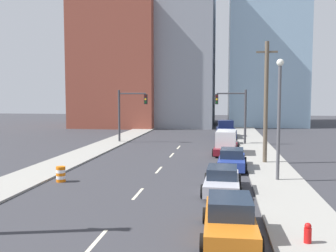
{
  "coord_description": "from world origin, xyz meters",
  "views": [
    {
      "loc": [
        4.49,
        -5.09,
        5.24
      ],
      "look_at": [
        -1.08,
        32.6,
        2.2
      ],
      "focal_mm": 40.0,
      "sensor_mm": 36.0,
      "label": 1
    }
  ],
  "objects_px": {
    "utility_pole_right_mid": "(266,102)",
    "box_truck_maroon": "(226,143)",
    "traffic_signal_left": "(127,109)",
    "traffic_barrel": "(61,174)",
    "street_lamp": "(279,110)",
    "sedan_orange": "(230,219)",
    "sedan_gray": "(225,138)",
    "pickup_truck_navy": "(226,131)",
    "traffic_signal_right": "(237,110)",
    "fire_hydrant": "(308,235)",
    "sedan_blue": "(232,160)",
    "sedan_silver": "(222,180)"
  },
  "relations": [
    {
      "from": "traffic_signal_left",
      "to": "street_lamp",
      "type": "xyz_separation_m",
      "value": [
        14.08,
        -17.59,
        0.6
      ]
    },
    {
      "from": "traffic_signal_left",
      "to": "sedan_gray",
      "type": "relative_size",
      "value": 1.4
    },
    {
      "from": "utility_pole_right_mid",
      "to": "sedan_gray",
      "type": "bearing_deg",
      "value": 104.66
    },
    {
      "from": "pickup_truck_navy",
      "to": "street_lamp",
      "type": "bearing_deg",
      "value": -86.18
    },
    {
      "from": "traffic_signal_left",
      "to": "traffic_signal_right",
      "type": "bearing_deg",
      "value": 0.0
    },
    {
      "from": "utility_pole_right_mid",
      "to": "traffic_signal_right",
      "type": "bearing_deg",
      "value": 99.04
    },
    {
      "from": "traffic_barrel",
      "to": "sedan_silver",
      "type": "height_order",
      "value": "sedan_silver"
    },
    {
      "from": "street_lamp",
      "to": "pickup_truck_navy",
      "type": "distance_m",
      "value": 25.0
    },
    {
      "from": "traffic_signal_left",
      "to": "sedan_orange",
      "type": "xyz_separation_m",
      "value": [
        11.0,
        -27.32,
        -3.08
      ]
    },
    {
      "from": "utility_pole_right_mid",
      "to": "fire_hydrant",
      "type": "bearing_deg",
      "value": -90.97
    },
    {
      "from": "street_lamp",
      "to": "sedan_blue",
      "type": "bearing_deg",
      "value": 126.16
    },
    {
      "from": "sedan_blue",
      "to": "sedan_silver",
      "type": "bearing_deg",
      "value": -93.22
    },
    {
      "from": "utility_pole_right_mid",
      "to": "traffic_barrel",
      "type": "height_order",
      "value": "utility_pole_right_mid"
    },
    {
      "from": "sedan_blue",
      "to": "box_truck_maroon",
      "type": "bearing_deg",
      "value": 95.58
    },
    {
      "from": "traffic_signal_left",
      "to": "utility_pole_right_mid",
      "type": "relative_size",
      "value": 0.63
    },
    {
      "from": "fire_hydrant",
      "to": "box_truck_maroon",
      "type": "height_order",
      "value": "box_truck_maroon"
    },
    {
      "from": "traffic_signal_left",
      "to": "box_truck_maroon",
      "type": "xyz_separation_m",
      "value": [
        11.02,
        -6.95,
        -2.77
      ]
    },
    {
      "from": "sedan_blue",
      "to": "fire_hydrant",
      "type": "bearing_deg",
      "value": -77.92
    },
    {
      "from": "fire_hydrant",
      "to": "box_truck_maroon",
      "type": "xyz_separation_m",
      "value": [
        -2.68,
        20.75,
        0.6
      ]
    },
    {
      "from": "traffic_signal_right",
      "to": "sedan_blue",
      "type": "height_order",
      "value": "traffic_signal_right"
    },
    {
      "from": "sedan_orange",
      "to": "sedan_silver",
      "type": "height_order",
      "value": "sedan_orange"
    },
    {
      "from": "sedan_gray",
      "to": "pickup_truck_navy",
      "type": "relative_size",
      "value": 0.7
    },
    {
      "from": "traffic_barrel",
      "to": "sedan_blue",
      "type": "xyz_separation_m",
      "value": [
        10.48,
        5.7,
        0.19
      ]
    },
    {
      "from": "street_lamp",
      "to": "box_truck_maroon",
      "type": "distance_m",
      "value": 11.57
    },
    {
      "from": "street_lamp",
      "to": "box_truck_maroon",
      "type": "xyz_separation_m",
      "value": [
        -3.06,
        10.64,
        -3.37
      ]
    },
    {
      "from": "sedan_blue",
      "to": "utility_pole_right_mid",
      "type": "bearing_deg",
      "value": 46.83
    },
    {
      "from": "fire_hydrant",
      "to": "sedan_orange",
      "type": "height_order",
      "value": "sedan_orange"
    },
    {
      "from": "utility_pole_right_mid",
      "to": "box_truck_maroon",
      "type": "bearing_deg",
      "value": 123.67
    },
    {
      "from": "utility_pole_right_mid",
      "to": "sedan_gray",
      "type": "height_order",
      "value": "utility_pole_right_mid"
    },
    {
      "from": "utility_pole_right_mid",
      "to": "fire_hydrant",
      "type": "relative_size",
      "value": 11.24
    },
    {
      "from": "traffic_barrel",
      "to": "sedan_orange",
      "type": "relative_size",
      "value": 0.2
    },
    {
      "from": "box_truck_maroon",
      "to": "pickup_truck_navy",
      "type": "distance_m",
      "value": 13.93
    },
    {
      "from": "traffic_signal_left",
      "to": "traffic_signal_right",
      "type": "relative_size",
      "value": 1.0
    },
    {
      "from": "box_truck_maroon",
      "to": "pickup_truck_navy",
      "type": "relative_size",
      "value": 0.94
    },
    {
      "from": "utility_pole_right_mid",
      "to": "box_truck_maroon",
      "type": "height_order",
      "value": "utility_pole_right_mid"
    },
    {
      "from": "sedan_orange",
      "to": "pickup_truck_navy",
      "type": "xyz_separation_m",
      "value": [
        0.09,
        34.3,
        0.16
      ]
    },
    {
      "from": "traffic_barrel",
      "to": "sedan_silver",
      "type": "bearing_deg",
      "value": -5.76
    },
    {
      "from": "street_lamp",
      "to": "sedan_orange",
      "type": "height_order",
      "value": "street_lamp"
    },
    {
      "from": "fire_hydrant",
      "to": "sedan_orange",
      "type": "relative_size",
      "value": 0.17
    },
    {
      "from": "traffic_signal_left",
      "to": "utility_pole_right_mid",
      "type": "bearing_deg",
      "value": -39.17
    },
    {
      "from": "traffic_signal_left",
      "to": "sedan_silver",
      "type": "height_order",
      "value": "traffic_signal_left"
    },
    {
      "from": "traffic_signal_right",
      "to": "fire_hydrant",
      "type": "distance_m",
      "value": 27.95
    },
    {
      "from": "traffic_signal_right",
      "to": "street_lamp",
      "type": "bearing_deg",
      "value": -83.78
    },
    {
      "from": "traffic_signal_right",
      "to": "fire_hydrant",
      "type": "xyz_separation_m",
      "value": [
        1.54,
        -27.7,
        -3.37
      ]
    },
    {
      "from": "street_lamp",
      "to": "sedan_orange",
      "type": "bearing_deg",
      "value": -107.53
    },
    {
      "from": "traffic_signal_left",
      "to": "traffic_barrel",
      "type": "relative_size",
      "value": 6.25
    },
    {
      "from": "fire_hydrant",
      "to": "pickup_truck_navy",
      "type": "bearing_deg",
      "value": 94.3
    },
    {
      "from": "traffic_signal_right",
      "to": "sedan_silver",
      "type": "bearing_deg",
      "value": -94.04
    },
    {
      "from": "fire_hydrant",
      "to": "sedan_blue",
      "type": "distance_m",
      "value": 13.99
    },
    {
      "from": "traffic_signal_left",
      "to": "sedan_blue",
      "type": "bearing_deg",
      "value": -50.69
    }
  ]
}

